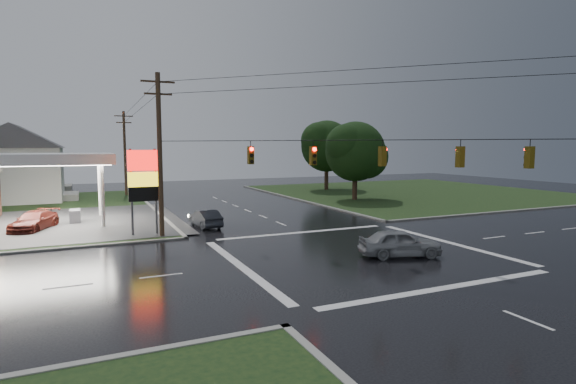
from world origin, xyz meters
name	(u,v)px	position (x,y,z in m)	size (l,w,h in m)	color
ground	(357,253)	(0.00, 0.00, 0.00)	(120.00, 120.00, 0.00)	black
grass_ne	(414,192)	(26.00, 26.00, 0.04)	(36.00, 36.00, 0.08)	black
pylon_sign	(143,178)	(-10.50, 10.50, 4.01)	(2.00, 0.35, 6.00)	#59595E
utility_pole_nw	(160,153)	(-9.50, 9.50, 5.72)	(2.20, 0.32, 11.00)	#382619
utility_pole_n	(125,152)	(-9.50, 38.00, 5.47)	(2.20, 0.32, 10.50)	#382619
traffic_signals	(359,140)	(0.02, -0.02, 6.48)	(26.87, 26.87, 1.47)	black
house_near	(17,162)	(-20.95, 36.00, 4.41)	(11.05, 8.48, 8.60)	silver
house_far	(20,160)	(-21.95, 48.00, 4.41)	(11.05, 8.48, 8.60)	silver
tree_ne_near	(356,152)	(14.14, 21.99, 5.56)	(7.99, 6.80, 8.98)	black
tree_ne_far	(328,146)	(17.15, 33.99, 6.18)	(8.46, 7.20, 9.80)	black
car_north	(205,218)	(-5.87, 12.04, 0.68)	(1.43, 4.11, 1.35)	#23252B
car_crossing	(400,243)	(1.78, -1.61, 0.77)	(1.83, 4.55, 1.55)	gray
car_pump	(34,221)	(-17.68, 15.90, 0.70)	(1.95, 4.80, 1.39)	#581B14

